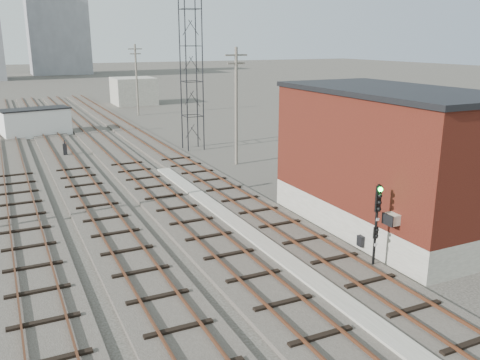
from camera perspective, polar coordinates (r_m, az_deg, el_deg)
ground at (r=68.74m, az=-17.03°, el=6.84°), size 320.00×320.00×0.00m
track_right at (r=48.92m, az=-10.21°, el=4.15°), size 3.20×90.00×0.39m
track_mid_right at (r=48.05m, az=-14.81°, el=3.67°), size 3.20×90.00×0.39m
track_mid_left at (r=47.49m, az=-19.55°, el=3.16°), size 3.20×90.00×0.39m
track_left at (r=47.27m, az=-24.35°, el=2.61°), size 3.20×90.00×0.39m
platform_curb at (r=25.60m, az=0.79°, el=-6.00°), size 0.90×28.00×0.26m
brick_building at (r=26.80m, az=16.33°, el=2.19°), size 6.54×12.20×7.22m
lattice_tower at (r=45.16m, az=-5.50°, el=12.86°), size 1.60×1.60×15.00m
utility_pole_right_a at (r=39.32m, az=-0.43°, el=8.60°), size 1.80×0.24×9.00m
utility_pole_right_b at (r=67.57m, az=-11.54°, el=11.16°), size 1.80×0.24×9.00m
apartment_right at (r=158.41m, az=-19.82°, el=15.85°), size 16.00×12.00×26.00m
shed_right at (r=80.01m, az=-11.85°, el=9.75°), size 6.00×6.00×4.00m
signal_mast at (r=22.06m, az=15.10°, el=-4.48°), size 0.40×0.40×3.76m
switch_stand at (r=44.98m, az=-19.05°, el=3.25°), size 0.36×0.36×1.35m
site_trailer at (r=56.05m, az=-21.96°, el=6.06°), size 7.14×4.14×2.82m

